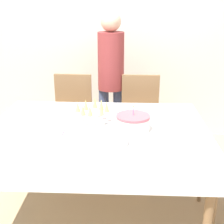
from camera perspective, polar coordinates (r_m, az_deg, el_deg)
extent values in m
plane|color=tan|center=(2.79, -2.32, -17.40)|extent=(12.00, 12.00, 0.00)
cube|color=silver|center=(3.90, -0.50, 14.85)|extent=(8.00, 0.05, 2.70)
cube|color=white|center=(2.41, -2.56, -2.92)|extent=(1.63, 1.14, 0.03)
cube|color=white|center=(2.44, -2.53, -4.87)|extent=(1.66, 1.17, 0.21)
cylinder|color=olive|center=(2.22, 17.18, -17.56)|extent=(0.06, 0.06, 0.74)
cylinder|color=olive|center=(3.17, -15.42, -5.45)|extent=(0.06, 0.06, 0.74)
cylinder|color=olive|center=(3.07, 12.68, -6.05)|extent=(0.06, 0.06, 0.74)
cube|color=olive|center=(3.33, -7.55, -2.60)|extent=(0.44, 0.44, 0.04)
cube|color=olive|center=(3.42, -7.07, 2.80)|extent=(0.40, 0.05, 0.50)
cylinder|color=olive|center=(3.23, -4.91, -7.58)|extent=(0.04, 0.04, 0.40)
cylinder|color=olive|center=(3.31, -11.10, -7.21)|extent=(0.04, 0.04, 0.40)
cylinder|color=olive|center=(3.55, -3.93, -4.93)|extent=(0.04, 0.04, 0.40)
cylinder|color=olive|center=(3.62, -9.58, -4.66)|extent=(0.04, 0.04, 0.40)
cube|color=olive|center=(3.29, 5.18, -2.83)|extent=(0.42, 0.42, 0.04)
cube|color=olive|center=(3.38, 5.18, 2.65)|extent=(0.40, 0.04, 0.50)
cylinder|color=olive|center=(3.23, 8.40, -7.74)|extent=(0.04, 0.04, 0.40)
cylinder|color=olive|center=(3.22, 1.95, -7.68)|extent=(0.04, 0.04, 0.40)
cylinder|color=olive|center=(3.56, 7.85, -5.06)|extent=(0.04, 0.04, 0.40)
cylinder|color=olive|center=(3.54, 2.02, -5.00)|extent=(0.04, 0.04, 0.40)
cylinder|color=olive|center=(2.60, 18.24, -16.13)|extent=(0.04, 0.04, 0.40)
cylinder|color=olive|center=(2.88, 15.93, -12.02)|extent=(0.04, 0.04, 0.40)
cylinder|color=silver|center=(2.31, 3.86, -2.18)|extent=(0.25, 0.25, 0.10)
cylinder|color=#D15B66|center=(2.29, 3.89, -0.78)|extent=(0.25, 0.25, 0.02)
cylinder|color=pink|center=(2.27, 3.91, 0.14)|extent=(0.01, 0.01, 0.06)
sphere|color=#F9CC4C|center=(2.26, 3.94, 1.05)|extent=(0.01, 0.01, 0.01)
cylinder|color=silver|center=(2.46, -3.62, -2.02)|extent=(0.32, 0.32, 0.01)
cylinder|color=silver|center=(2.46, -0.98, -1.84)|extent=(0.05, 0.05, 0.00)
cylinder|color=silver|center=(2.44, -0.99, -0.87)|extent=(0.01, 0.01, 0.08)
cone|color=#E0CC72|center=(2.41, -1.00, 1.02)|extent=(0.04, 0.04, 0.08)
cylinder|color=silver|center=(2.50, -1.94, -1.46)|extent=(0.05, 0.05, 0.00)
cylinder|color=silver|center=(2.49, -1.95, -0.51)|extent=(0.01, 0.01, 0.08)
cone|color=#E0CC72|center=(2.46, -1.98, 1.35)|extent=(0.04, 0.04, 0.08)
cylinder|color=silver|center=(2.55, -3.10, -1.08)|extent=(0.05, 0.05, 0.00)
cylinder|color=silver|center=(2.53, -3.12, -0.14)|extent=(0.01, 0.01, 0.08)
cone|color=#E0CC72|center=(2.50, -3.16, 1.69)|extent=(0.04, 0.04, 0.08)
cylinder|color=silver|center=(2.51, -4.75, -1.44)|extent=(0.05, 0.05, 0.00)
cylinder|color=silver|center=(2.49, -4.78, -0.49)|extent=(0.01, 0.01, 0.08)
cone|color=#E0CC72|center=(2.47, -4.83, 1.37)|extent=(0.04, 0.04, 0.08)
cylinder|color=silver|center=(2.47, -6.20, -1.85)|extent=(0.05, 0.05, 0.00)
cylinder|color=silver|center=(2.45, -6.24, -0.88)|extent=(0.01, 0.01, 0.08)
cone|color=#E0CC72|center=(2.43, -6.31, 1.00)|extent=(0.04, 0.04, 0.08)
cylinder|color=silver|center=(2.39, -5.29, -2.53)|extent=(0.05, 0.05, 0.00)
cylinder|color=silver|center=(2.38, -5.32, -1.54)|extent=(0.01, 0.01, 0.08)
cone|color=#E0CC72|center=(2.35, -5.39, 0.39)|extent=(0.04, 0.04, 0.08)
cylinder|color=silver|center=(2.38, -3.97, -2.66)|extent=(0.05, 0.05, 0.00)
cylinder|color=silver|center=(2.36, -4.00, -1.66)|extent=(0.01, 0.01, 0.08)
cone|color=#E0CC72|center=(2.33, -4.05, 0.29)|extent=(0.04, 0.04, 0.08)
cylinder|color=silver|center=(2.39, -1.93, -2.51)|extent=(0.05, 0.05, 0.00)
cylinder|color=silver|center=(2.37, -1.94, -1.51)|extent=(0.01, 0.01, 0.08)
cone|color=#E0CC72|center=(2.34, -1.96, 0.42)|extent=(0.04, 0.04, 0.08)
cylinder|color=silver|center=(2.11, -0.62, -5.79)|extent=(0.26, 0.26, 0.01)
cylinder|color=silver|center=(2.11, -0.63, -5.62)|extent=(0.26, 0.26, 0.01)
cylinder|color=silver|center=(2.10, -0.63, -5.44)|extent=(0.26, 0.26, 0.01)
cylinder|color=silver|center=(2.10, -0.63, -5.27)|extent=(0.26, 0.26, 0.01)
cylinder|color=silver|center=(2.10, -0.63, -5.10)|extent=(0.26, 0.26, 0.01)
cylinder|color=silver|center=(2.09, -0.63, -4.92)|extent=(0.26, 0.26, 0.01)
cube|color=silver|center=(2.17, 5.48, -5.20)|extent=(0.29, 0.12, 0.00)
cube|color=silver|center=(2.20, -10.53, -4.79)|extent=(0.17, 0.06, 0.02)
cube|color=pink|center=(2.31, -10.72, -3.77)|extent=(0.15, 0.15, 0.01)
cylinder|color=#3F4C72|center=(3.55, -1.48, -1.70)|extent=(0.11, 0.11, 0.77)
cylinder|color=#3F4C72|center=(3.55, 1.10, -1.74)|extent=(0.11, 0.11, 0.77)
cylinder|color=maroon|center=(3.36, -0.20, 9.26)|extent=(0.28, 0.28, 0.61)
sphere|color=#D8B293|center=(3.31, -0.21, 16.22)|extent=(0.21, 0.21, 0.21)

